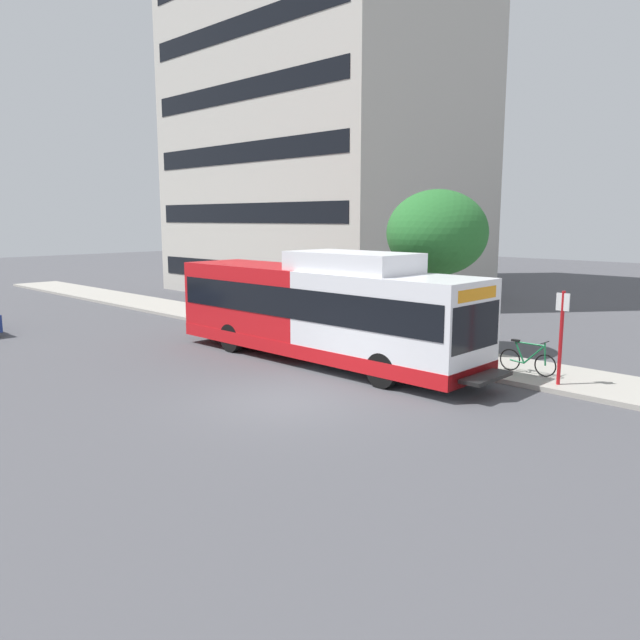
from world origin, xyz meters
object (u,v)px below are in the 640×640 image
(bus_stop_sign_pole, at_px, (561,331))
(street_tree_near_stop, at_px, (437,233))
(transit_bus, at_px, (320,310))
(bicycle_parked, at_px, (527,360))

(bus_stop_sign_pole, height_order, street_tree_near_stop, street_tree_near_stop)
(bus_stop_sign_pole, bearing_deg, transit_bus, 106.59)
(bus_stop_sign_pole, bearing_deg, street_tree_near_stop, 72.42)
(transit_bus, xyz_separation_m, bus_stop_sign_pole, (2.12, -7.10, -0.05))
(transit_bus, distance_m, bicycle_parked, 6.59)
(transit_bus, bearing_deg, bus_stop_sign_pole, -73.41)
(street_tree_near_stop, bearing_deg, transit_bus, 152.95)
(transit_bus, height_order, bicycle_parked, transit_bus)
(bus_stop_sign_pole, xyz_separation_m, street_tree_near_stop, (1.64, 5.18, 2.52))
(transit_bus, height_order, street_tree_near_stop, street_tree_near_stop)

